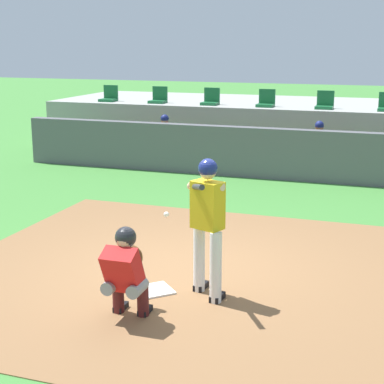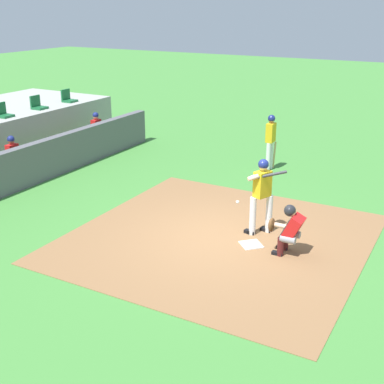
% 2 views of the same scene
% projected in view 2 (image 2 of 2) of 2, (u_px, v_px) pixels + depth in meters
% --- Properties ---
extents(ground_plane, '(80.00, 80.00, 0.00)m').
position_uv_depth(ground_plane, '(219.00, 238.00, 11.85)').
color(ground_plane, '#428438').
extents(dirt_infield, '(6.40, 6.40, 0.01)m').
position_uv_depth(dirt_infield, '(219.00, 238.00, 11.85)').
color(dirt_infield, olive).
rests_on(dirt_infield, ground).
extents(home_plate, '(0.62, 0.62, 0.02)m').
position_uv_depth(home_plate, '(251.00, 245.00, 11.48)').
color(home_plate, white).
rests_on(home_plate, dirt_infield).
extents(batter_at_plate, '(0.59, 0.87, 1.80)m').
position_uv_depth(batter_at_plate, '(262.00, 192.00, 11.73)').
color(batter_at_plate, silver).
rests_on(batter_at_plate, ground).
extents(catcher_crouched, '(0.48, 1.56, 1.13)m').
position_uv_depth(catcher_crouched, '(288.00, 228.00, 10.90)').
color(catcher_crouched, gray).
rests_on(catcher_crouched, ground).
extents(on_deck_batter, '(0.58, 0.23, 1.79)m').
position_uv_depth(on_deck_batter, '(271.00, 139.00, 16.35)').
color(on_deck_batter, silver).
rests_on(on_deck_batter, ground).
extents(dugout_wall, '(13.00, 0.30, 1.20)m').
position_uv_depth(dugout_wall, '(12.00, 171.00, 14.59)').
color(dugout_wall, '#59595E').
rests_on(dugout_wall, ground).
extents(dugout_player_1, '(0.49, 0.70, 1.30)m').
position_uv_depth(dugout_player_1, '(16.00, 156.00, 15.73)').
color(dugout_player_1, '#939399').
rests_on(dugout_player_1, ground).
extents(dugout_player_2, '(0.49, 0.70, 1.30)m').
position_uv_depth(dugout_player_2, '(99.00, 129.00, 19.03)').
color(dugout_player_2, '#939399').
rests_on(dugout_player_2, ground).
extents(stadium_seat_5, '(0.46, 0.46, 0.48)m').
position_uv_depth(stadium_seat_5, '(3.00, 113.00, 17.58)').
color(stadium_seat_5, '#196033').
rests_on(stadium_seat_5, stands_platform).
extents(stadium_seat_6, '(0.46, 0.46, 0.48)m').
position_uv_depth(stadium_seat_6, '(38.00, 105.00, 18.92)').
color(stadium_seat_6, '#196033').
rests_on(stadium_seat_6, stands_platform).
extents(stadium_seat_7, '(0.46, 0.46, 0.48)m').
position_uv_depth(stadium_seat_7, '(68.00, 98.00, 20.25)').
color(stadium_seat_7, '#196033').
rests_on(stadium_seat_7, stands_platform).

